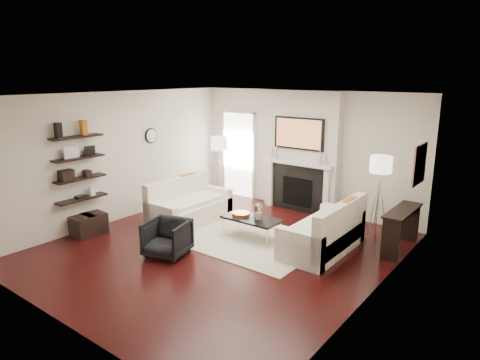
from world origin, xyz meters
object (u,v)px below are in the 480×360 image
Objects in this scene: loveseat_left_base at (190,213)px; ottoman_near at (94,223)px; coffee_table at (252,219)px; armchair at (167,236)px; lamp_right_shade at (381,164)px; loveseat_right_base at (322,239)px; lamp_left_shade at (219,143)px.

loveseat_left_base is 4.50× the size of ottoman_near.
armchair reaches higher than coffee_table.
lamp_right_shade is at bearing 32.99° from armchair.
loveseat_right_base is 4.50× the size of ottoman_near.
lamp_right_shade reaches higher than ottoman_near.
loveseat_right_base is 4.40m from ottoman_near.
ottoman_near is at bearing -154.14° from loveseat_right_base.
loveseat_right_base is 2.60× the size of armchair.
loveseat_right_base is 1.36m from coffee_table.
coffee_table is 3.10m from ottoman_near.
lamp_right_shade is 1.00× the size of ottoman_near.
lamp_right_shade is at bearing -1.11° from lamp_left_shade.
loveseat_right_base is at bearing 26.54° from armchair.
ottoman_near is at bearing -101.38° from lamp_left_shade.
coffee_table reaches higher than ottoman_near.
lamp_right_shade is (2.58, 2.89, 1.10)m from armchair.
loveseat_left_base is 4.50× the size of lamp_right_shade.
loveseat_right_base is (2.87, 0.34, 0.00)m from loveseat_left_base.
loveseat_left_base reaches higher than ottoman_near.
loveseat_left_base is 2.01m from lamp_left_shade.
coffee_table is at bearing -143.29° from lamp_right_shade.
loveseat_right_base is at bearing 13.33° from coffee_table.
lamp_left_shade is 3.90m from lamp_right_shade.
lamp_right_shade is at bearing 22.61° from loveseat_left_base.
coffee_table is 2.56m from lamp_right_shade.
lamp_left_shade reaches higher than loveseat_left_base.
armchair is 1.95m from ottoman_near.
lamp_right_shade is (3.44, 1.43, 1.24)m from loveseat_left_base.
armchair reaches higher than ottoman_near.
lamp_left_shade is (-0.46, 1.51, 1.24)m from loveseat_left_base.
coffee_table is 2.75× the size of ottoman_near.
ottoman_near is (-1.08, -1.57, -0.01)m from loveseat_left_base.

